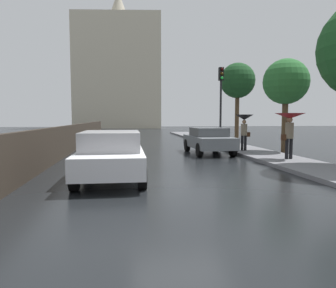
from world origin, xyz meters
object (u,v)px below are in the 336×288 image
car_grey_near_kerb (208,140)px  pedestrian_with_umbrella_near (290,121)px  street_tree_near (238,81)px  street_tree_far (286,82)px  traffic_light (221,92)px  car_white_mid_road (111,154)px  pedestrian_with_umbrella_far (244,122)px

car_grey_near_kerb → pedestrian_with_umbrella_near: pedestrian_with_umbrella_near is taller
pedestrian_with_umbrella_near → street_tree_near: (1.58, 10.51, 2.82)m
street_tree_near → street_tree_far: bearing=-91.3°
pedestrian_with_umbrella_near → traffic_light: 6.07m
car_white_mid_road → street_tree_near: street_tree_near is taller
car_grey_near_kerb → pedestrian_with_umbrella_far: size_ratio=2.18×
pedestrian_with_umbrella_near → street_tree_near: bearing=-98.9°
car_white_mid_road → traffic_light: 10.72m
car_grey_near_kerb → pedestrian_with_umbrella_near: size_ratio=2.16×
car_grey_near_kerb → pedestrian_with_umbrella_far: pedestrian_with_umbrella_far is taller
traffic_light → car_white_mid_road: bearing=-124.9°
car_grey_near_kerb → traffic_light: 3.63m
car_grey_near_kerb → street_tree_far: (3.86, -0.50, 2.90)m
car_grey_near_kerb → car_white_mid_road: car_white_mid_road is taller
street_tree_far → pedestrian_with_umbrella_far: bearing=167.4°
street_tree_near → pedestrian_with_umbrella_far: bearing=-107.1°
street_tree_far → street_tree_near: bearing=88.7°
car_white_mid_road → pedestrian_with_umbrella_far: (6.52, 6.30, 0.85)m
pedestrian_with_umbrella_near → pedestrian_with_umbrella_far: 3.54m
car_grey_near_kerb → car_white_mid_road: size_ratio=0.96×
car_grey_near_kerb → street_tree_far: bearing=-8.7°
traffic_light → street_tree_far: size_ratio=0.96×
pedestrian_with_umbrella_far → traffic_light: size_ratio=0.40×
car_white_mid_road → street_tree_far: bearing=-144.9°
car_grey_near_kerb → pedestrian_with_umbrella_near: 4.43m
pedestrian_with_umbrella_near → street_tree_near: size_ratio=0.32×
traffic_light → street_tree_near: street_tree_near is taller
traffic_light → street_tree_near: size_ratio=0.78×
car_grey_near_kerb → pedestrian_with_umbrella_far: bearing=-3.1°
car_grey_near_kerb → pedestrian_with_umbrella_near: (2.45, -3.55, 0.99)m
traffic_light → street_tree_near: (2.73, 4.77, 1.21)m
pedestrian_with_umbrella_near → street_tree_near: street_tree_near is taller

